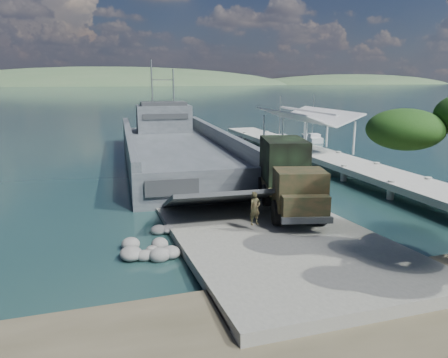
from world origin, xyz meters
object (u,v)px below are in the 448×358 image
at_px(soldier, 255,215).
at_px(sailboat_near, 280,139).
at_px(landing_craft, 176,154).
at_px(pier, 310,146).
at_px(sailboat_far, 312,139).
at_px(military_truck, 288,176).

xyz_separation_m(soldier, sailboat_near, (16.87, 33.42, -1.05)).
height_order(landing_craft, sailboat_near, landing_craft).
xyz_separation_m(pier, sailboat_far, (7.65, 13.41, -1.25)).
height_order(military_truck, sailboat_near, sailboat_near).
bearing_deg(sailboat_near, landing_craft, -147.05).
xyz_separation_m(pier, military_truck, (-10.29, -15.99, 0.96)).
distance_m(pier, soldier, 23.83).
relative_size(landing_craft, sailboat_far, 6.08).
height_order(pier, sailboat_far, sailboat_far).
bearing_deg(pier, soldier, -125.51).
bearing_deg(sailboat_near, pier, -101.85).
distance_m(landing_craft, military_truck, 19.82).
relative_size(military_truck, sailboat_far, 1.44).
height_order(soldier, sailboat_far, sailboat_far).
bearing_deg(pier, landing_craft, 165.32).
height_order(landing_craft, sailboat_far, landing_craft).
xyz_separation_m(pier, soldier, (-13.84, -19.40, -0.21)).
bearing_deg(soldier, military_truck, 28.60).
distance_m(landing_craft, sailboat_far, 23.27).
relative_size(landing_craft, sailboat_near, 6.25).
distance_m(pier, sailboat_far, 15.49).
relative_size(soldier, sailboat_far, 0.28).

